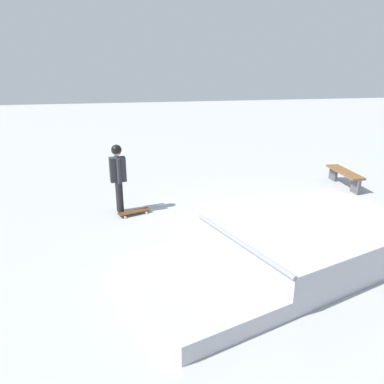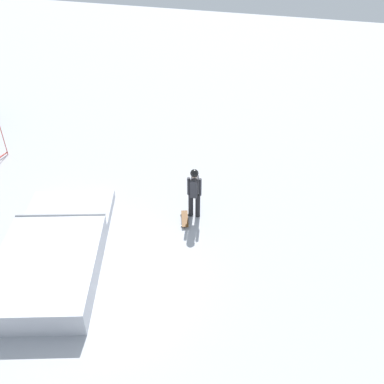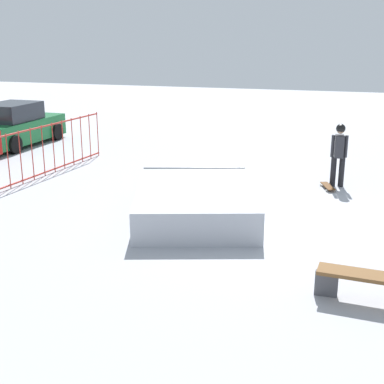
{
  "view_description": "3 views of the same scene",
  "coord_description": "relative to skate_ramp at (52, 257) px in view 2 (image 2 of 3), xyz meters",
  "views": [
    {
      "loc": [
        3.33,
        7.11,
        3.53
      ],
      "look_at": [
        1.8,
        -0.38,
        0.9
      ],
      "focal_mm": 34.95,
      "sensor_mm": 36.0,
      "label": 1
    },
    {
      "loc": [
        -6.65,
        -4.64,
        8.43
      ],
      "look_at": [
        3.22,
        -1.72,
        1.0
      ],
      "focal_mm": 39.49,
      "sensor_mm": 36.0,
      "label": 2
    },
    {
      "loc": [
        -11.22,
        -2.14,
        3.98
      ],
      "look_at": [
        -0.31,
        1.26,
        0.6
      ],
      "focal_mm": 49.62,
      "sensor_mm": 36.0,
      "label": 3
    }
  ],
  "objects": [
    {
      "name": "skater",
      "position": [
        3.18,
        -3.09,
        0.69
      ],
      "size": [
        0.4,
        0.44,
        1.73
      ],
      "rotation": [
        0.0,
        0.0,
        3.27
      ],
      "color": "black",
      "rests_on": "ground"
    },
    {
      "name": "ground_plane",
      "position": [
        -0.16,
        -1.33,
        -0.32
      ],
      "size": [
        60.0,
        60.0,
        0.0
      ],
      "primitive_type": "plane",
      "color": "#A8AAB2"
    },
    {
      "name": "skateboard",
      "position": [
        2.86,
        -2.88,
        -0.24
      ],
      "size": [
        0.82,
        0.46,
        0.09
      ],
      "rotation": [
        0.0,
        0.0,
        3.49
      ],
      "color": "#593314",
      "rests_on": "ground"
    },
    {
      "name": "skate_ramp",
      "position": [
        0.0,
        0.0,
        0.0
      ],
      "size": [
        5.94,
        4.14,
        0.74
      ],
      "rotation": [
        0.0,
        0.0,
        0.31
      ],
      "color": "#B0B3BB",
      "rests_on": "ground"
    }
  ]
}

